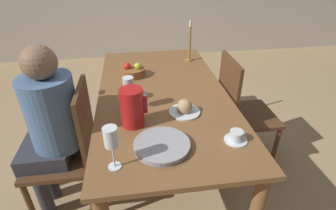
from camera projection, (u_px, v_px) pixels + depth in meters
ground_plane at (164, 170)px, 2.22m from camera, size 20.00×20.00×0.00m
dining_table at (163, 105)px, 1.89m from camera, size 0.89×1.73×0.74m
chair_person_side at (71, 150)px, 1.68m from camera, size 0.42×0.42×0.94m
chair_opposite at (240, 110)px, 2.09m from camera, size 0.42×0.42×0.94m
person_seated at (49, 123)px, 1.58m from camera, size 0.39×0.41×1.19m
red_pitcher at (132, 107)px, 1.45m from camera, size 0.16×0.13×0.22m
wine_glass_water at (128, 86)px, 1.56m from camera, size 0.07×0.07×0.22m
wine_glass_juice at (111, 139)px, 1.13m from camera, size 0.07×0.07×0.22m
teacup_near_person at (236, 137)px, 1.36m from camera, size 0.12×0.12×0.06m
teacup_across at (138, 94)px, 1.76m from camera, size 0.12×0.12×0.06m
serving_tray at (162, 145)px, 1.32m from camera, size 0.29×0.29×0.03m
bread_plate at (185, 108)px, 1.60m from camera, size 0.19×0.19×0.10m
fruit_bowl at (133, 71)px, 2.06m from camera, size 0.18×0.18×0.11m
candlestick_tall at (190, 45)px, 2.29m from camera, size 0.06×0.06×0.35m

